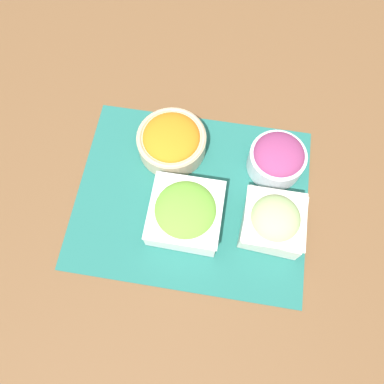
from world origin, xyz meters
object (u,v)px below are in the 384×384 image
Objects in this scene: carrot_bowl at (172,140)px; onion_bowl at (277,158)px; lettuce_bowl at (186,213)px; cucumber_bowl at (274,221)px.

onion_bowl is at bearing -2.23° from carrot_bowl.
onion_bowl is at bearing 41.24° from lettuce_bowl.
cucumber_bowl is at bearing -88.50° from onion_bowl.
carrot_bowl is (-0.06, 0.18, -0.00)m from lettuce_bowl.
cucumber_bowl is 0.31m from carrot_bowl.
lettuce_bowl is at bearing -138.76° from onion_bowl.
cucumber_bowl is at bearing -32.51° from carrot_bowl.
cucumber_bowl is 0.20m from lettuce_bowl.
carrot_bowl is at bearing 147.49° from cucumber_bowl.
lettuce_bowl reaches higher than carrot_bowl.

